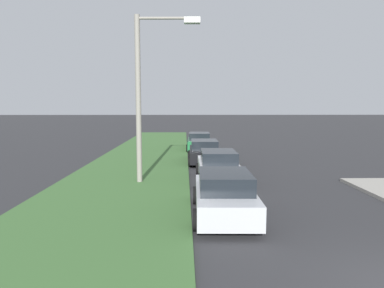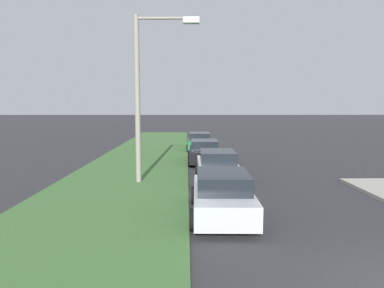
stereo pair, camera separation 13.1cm
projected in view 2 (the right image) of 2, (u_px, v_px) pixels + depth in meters
grass_median at (124, 181)px, 15.94m from camera, size 60.00×6.00×0.12m
parked_car_silver at (222, 195)px, 10.87m from camera, size 4.35×2.11×1.47m
parked_car_white at (217, 166)px, 16.08m from camera, size 4.32×2.05×1.47m
parked_car_black at (204, 152)px, 21.26m from camera, size 4.33×2.07×1.47m
parked_car_green at (200, 142)px, 27.38m from camera, size 4.35×2.12×1.47m
streetlight at (145, 87)px, 15.05m from camera, size 0.38×2.87×7.50m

